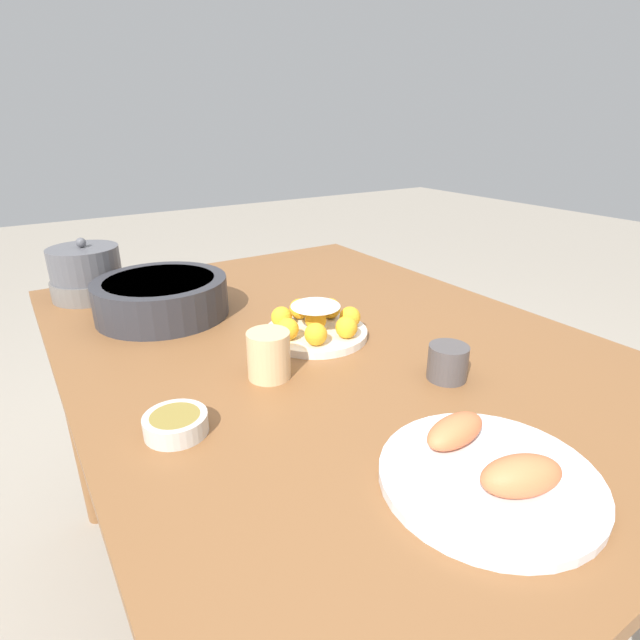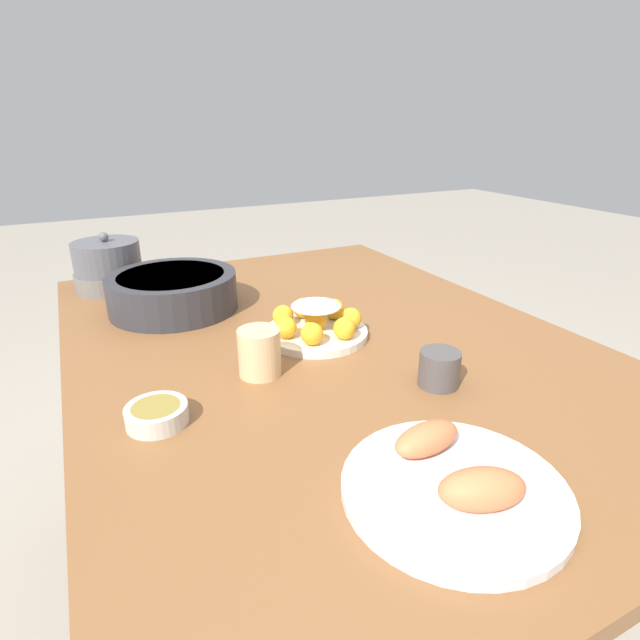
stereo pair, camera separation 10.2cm
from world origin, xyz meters
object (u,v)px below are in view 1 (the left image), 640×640
at_px(cake_plate, 316,325).
at_px(seafood_platter, 490,471).
at_px(cup_near, 448,362).
at_px(serving_bowl, 161,296).
at_px(dining_table, 324,378).
at_px(cup_far, 269,355).
at_px(sauce_bowl, 176,423).
at_px(warming_pot, 87,273).

bearing_deg(cake_plate, seafood_platter, 173.67).
bearing_deg(cup_near, serving_bowl, 30.07).
bearing_deg(serving_bowl, dining_table, -142.38).
xyz_separation_m(dining_table, seafood_platter, (-0.48, 0.06, 0.11)).
bearing_deg(cake_plate, dining_table, -151.61).
bearing_deg(cup_far, sauce_bowl, 112.04).
height_order(serving_bowl, seafood_platter, serving_bowl).
height_order(dining_table, sauce_bowl, sauce_bowl).
height_order(cake_plate, sauce_bowl, cake_plate).
relative_size(sauce_bowl, seafood_platter, 0.34).
height_order(dining_table, warming_pot, warming_pot).
xyz_separation_m(cup_near, warming_pot, (0.80, 0.45, 0.03)).
height_order(cake_plate, cup_near, cake_plate).
distance_m(cake_plate, cup_far, 0.19).
relative_size(seafood_platter, cup_near, 3.97).
bearing_deg(cake_plate, sauce_bowl, 116.88).
xyz_separation_m(dining_table, cake_plate, (0.02, 0.01, 0.12)).
distance_m(dining_table, serving_bowl, 0.42).
bearing_deg(seafood_platter, sauce_bowl, 43.29).
bearing_deg(cake_plate, cup_far, 122.17).
distance_m(sauce_bowl, seafood_platter, 0.43).
relative_size(dining_table, seafood_platter, 4.89).
xyz_separation_m(sauce_bowl, cup_far, (0.08, -0.19, 0.03)).
xyz_separation_m(cake_plate, warming_pot, (0.52, 0.35, 0.04)).
height_order(cup_far, warming_pot, warming_pot).
distance_m(dining_table, cup_near, 0.30).
bearing_deg(dining_table, cake_plate, 28.39).
xyz_separation_m(dining_table, warming_pot, (0.54, 0.36, 0.16)).
bearing_deg(serving_bowl, sauce_bowl, 165.64).
bearing_deg(warming_pot, cake_plate, -146.11).
bearing_deg(seafood_platter, dining_table, -7.69).
bearing_deg(sauce_bowl, cake_plate, -63.12).
distance_m(cup_far, warming_pot, 0.65).
height_order(seafood_platter, warming_pot, warming_pot).
bearing_deg(cake_plate, warming_pot, 33.89).
xyz_separation_m(cake_plate, seafood_platter, (-0.50, 0.05, -0.01)).
bearing_deg(sauce_bowl, cup_near, -101.98).
height_order(seafood_platter, cup_far, cup_far).
relative_size(cake_plate, serving_bowl, 0.72).
xyz_separation_m(serving_bowl, seafood_platter, (-0.79, -0.18, -0.03)).
height_order(dining_table, cake_plate, cake_plate).
bearing_deg(sauce_bowl, cup_far, -67.96).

